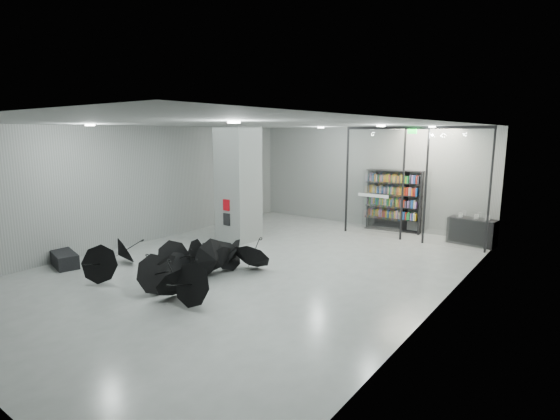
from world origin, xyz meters
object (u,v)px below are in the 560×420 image
Objects in this scene: column at (238,184)px; umbrella_cluster at (188,270)px; shop_counter at (472,231)px; bookshelf at (394,201)px; bench at (64,259)px.

column is 4.68m from umbrella_cluster.
shop_counter is (6.80, 4.30, -1.54)m from column.
umbrella_cluster is (-4.98, -8.26, -0.16)m from shop_counter.
bookshelf is 3.12m from shop_counter.
bookshelf is (5.81, 10.01, 0.98)m from bench.
bench is 0.25× the size of umbrella_cluster.
shop_counter is 0.30× the size of umbrella_cluster.
bookshelf reaches higher than umbrella_cluster.
bookshelf is at bearing 51.29° from column.
umbrella_cluster is (1.83, -3.96, -1.70)m from column.
bench is at bearing -129.01° from bookshelf.
bookshelf is at bearing 73.77° from bench.
column reaches higher than bookshelf.
bench is (-2.00, -5.26, -1.80)m from column.
column is at bearing 83.07° from bench.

